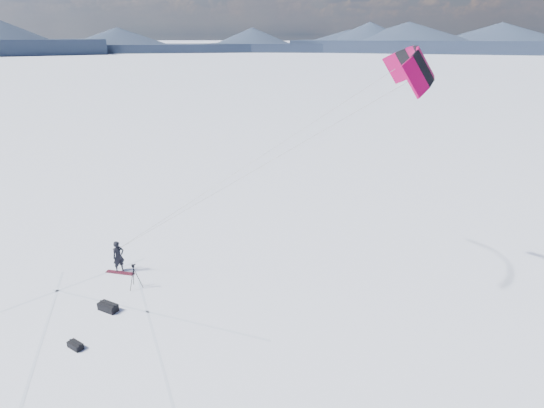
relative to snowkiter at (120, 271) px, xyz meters
The scene contains 9 objects.
ground 2.57m from the snowkiter, 75.95° to the right, with size 1800.00×1800.00×0.00m, color white.
horizon_hills 5.37m from the snowkiter, 75.95° to the right, with size 704.00×705.94×10.62m.
snow_tracks 2.76m from the snowkiter, 119.43° to the right, with size 13.93×9.84×0.01m.
snowkiter is the anchor object (origin of this frame).
snowboard 0.25m from the snowkiter, 48.49° to the right, with size 1.56×0.29×0.04m, color maroon.
tripod 2.31m from the snowkiter, 25.85° to the right, with size 0.68×0.60×1.30m.
gear_bag_a 3.77m from the snowkiter, 53.81° to the right, with size 0.94×0.46×0.41m.
gear_bag_b 6.39m from the snowkiter, 61.44° to the right, with size 0.71×0.41×0.31m.
power_kite 17.61m from the snowkiter, 20.39° to the left, with size 14.60×7.66×10.17m.
Camera 1 is at (16.30, -13.05, 11.85)m, focal length 30.00 mm.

